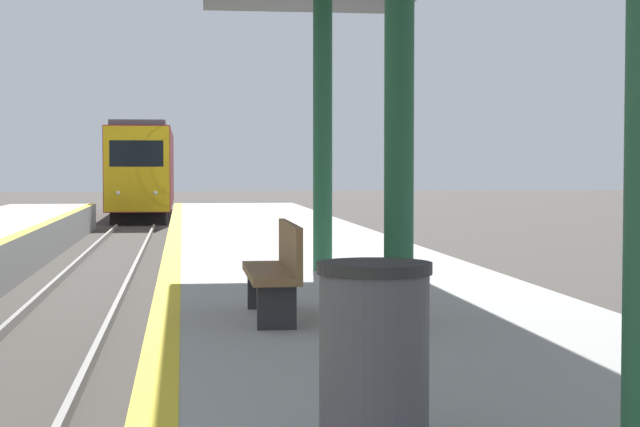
% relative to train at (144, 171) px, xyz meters
% --- Properties ---
extents(train, '(2.67, 17.25, 4.31)m').
position_rel_train_xyz_m(train, '(0.00, 0.00, 0.00)').
color(train, black).
rests_on(train, ground).
extents(trash_bin, '(0.60, 0.60, 0.97)m').
position_rel_train_xyz_m(trash_bin, '(2.81, -46.53, -0.74)').
color(trash_bin, '#4C4C51').
rests_on(trash_bin, platform_right).
extents(bench, '(0.44, 1.75, 0.92)m').
position_rel_train_xyz_m(bench, '(2.73, -41.76, -0.73)').
color(bench, brown).
rests_on(bench, platform_right).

